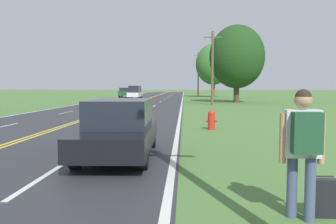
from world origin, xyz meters
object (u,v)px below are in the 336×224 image
at_px(tree_left_verge, 213,64).
at_px(car_dark_green_suv_mid_near, 125,92).
at_px(tree_mid_treeline, 237,57).
at_px(car_white_van_approaching, 135,92).
at_px(hitchhiker_person, 303,141).
at_px(suitcase, 323,198).
at_px(car_black_sedan_nearest, 120,128).
at_px(fire_hydrant, 211,120).

bearing_deg(tree_left_verge, car_dark_green_suv_mid_near, -171.51).
height_order(tree_mid_treeline, car_white_van_approaching, tree_mid_treeline).
distance_m(hitchhiker_person, car_white_van_approaching, 50.25).
height_order(suitcase, car_dark_green_suv_mid_near, car_dark_green_suv_mid_near).
xyz_separation_m(tree_left_verge, tree_mid_treeline, (0.93, -21.80, -0.49)).
relative_size(tree_left_verge, car_black_sedan_nearest, 1.98).
xyz_separation_m(hitchhiker_person, car_dark_green_suv_mid_near, (-11.85, 56.32, -0.21)).
bearing_deg(suitcase, car_dark_green_suv_mid_near, 12.91).
relative_size(hitchhiker_person, fire_hydrant, 2.15).
bearing_deg(fire_hydrant, car_dark_green_suv_mid_near, 103.94).
bearing_deg(car_dark_green_suv_mid_near, car_black_sedan_nearest, -171.65).
height_order(hitchhiker_person, tree_mid_treeline, tree_mid_treeline).
bearing_deg(car_black_sedan_nearest, tree_mid_treeline, 165.06).
relative_size(hitchhiker_person, car_white_van_approaching, 0.44).
xyz_separation_m(fire_hydrant, tree_mid_treeline, (4.87, 26.37, 4.86)).
bearing_deg(car_black_sedan_nearest, fire_hydrant, 152.86).
height_order(tree_left_verge, car_dark_green_suv_mid_near, tree_left_verge).
bearing_deg(hitchhiker_person, tree_left_verge, -2.75).
height_order(tree_mid_treeline, car_black_sedan_nearest, tree_mid_treeline).
relative_size(tree_left_verge, tree_mid_treeline, 1.05).
bearing_deg(car_black_sedan_nearest, suitcase, 39.34).
bearing_deg(suitcase, hitchhiker_person, 111.86).
bearing_deg(tree_left_verge, fire_hydrant, -94.68).
distance_m(fire_hydrant, tree_mid_treeline, 27.26).
bearing_deg(tree_mid_treeline, suitcase, -96.32).
height_order(suitcase, fire_hydrant, fire_hydrant).
height_order(hitchhiker_person, car_white_van_approaching, car_white_van_approaching).
distance_m(suitcase, fire_hydrant, 10.33).
bearing_deg(car_black_sedan_nearest, tree_left_verge, 171.36).
relative_size(hitchhiker_person, tree_left_verge, 0.19).
bearing_deg(tree_mid_treeline, car_dark_green_suv_mid_near, 129.82).
xyz_separation_m(hitchhiker_person, car_white_van_approaching, (-9.22, 49.40, -0.10)).
height_order(hitchhiker_person, car_dark_green_suv_mid_near, hitchhiker_person).
xyz_separation_m(hitchhiker_person, car_black_sedan_nearest, (-3.35, 4.43, -0.35)).
xyz_separation_m(tree_mid_treeline, car_white_van_approaching, (-13.64, 12.59, -4.28)).
relative_size(hitchhiker_person, tree_mid_treeline, 0.20).
relative_size(suitcase, car_white_van_approaching, 0.15).
distance_m(tree_left_verge, car_dark_green_suv_mid_near, 16.25).
distance_m(tree_left_verge, tree_mid_treeline, 21.82).
bearing_deg(tree_mid_treeline, hitchhiker_person, -96.84).
relative_size(tree_left_verge, car_white_van_approaching, 2.28).
bearing_deg(suitcase, fire_hydrant, 5.16).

